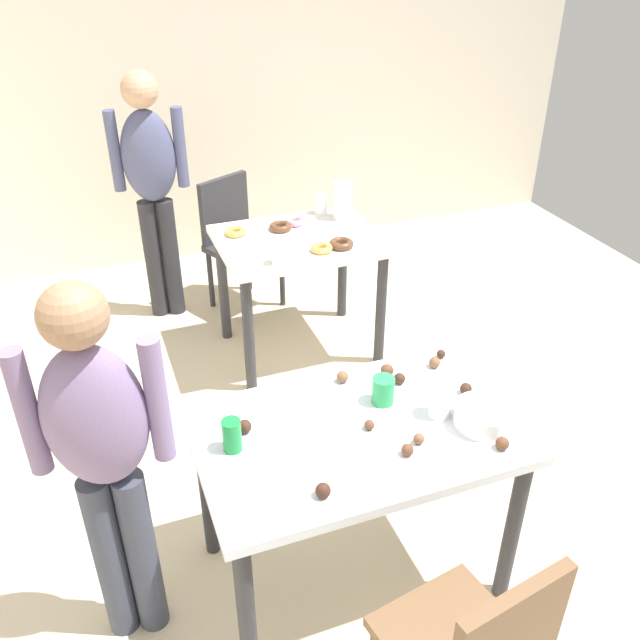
% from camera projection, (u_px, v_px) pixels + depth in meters
% --- Properties ---
extents(ground_plane, '(6.40, 6.40, 0.00)m').
position_uv_depth(ground_plane, '(339.00, 560.00, 2.83)').
color(ground_plane, beige).
extents(wall_back, '(6.40, 0.10, 2.60)m').
position_uv_depth(wall_back, '(171.00, 83.00, 4.72)').
color(wall_back, beige).
rests_on(wall_back, ground_plane).
extents(dining_table_near, '(1.14, 0.73, 0.75)m').
position_uv_depth(dining_table_near, '(356.00, 452.00, 2.46)').
color(dining_table_near, silver).
rests_on(dining_table_near, ground_plane).
extents(dining_table_far, '(0.91, 0.71, 0.75)m').
position_uv_depth(dining_table_far, '(299.00, 258.00, 3.88)').
color(dining_table_far, white).
rests_on(dining_table_far, ground_plane).
extents(chair_far_table, '(0.54, 0.54, 0.87)m').
position_uv_depth(chair_far_table, '(236.00, 236.00, 4.45)').
color(chair_far_table, '#2D2D33').
rests_on(chair_far_table, ground_plane).
extents(person_girl_near, '(0.46, 0.26, 1.47)m').
position_uv_depth(person_girl_near, '(102.00, 449.00, 2.13)').
color(person_girl_near, '#383D4C').
rests_on(person_girl_near, ground_plane).
extents(person_adult_far, '(0.46, 0.25, 1.57)m').
position_uv_depth(person_adult_far, '(151.00, 177.00, 4.09)').
color(person_adult_far, '#28282D').
rests_on(person_adult_far, ground_plane).
extents(mixing_bowl, '(0.20, 0.20, 0.08)m').
position_uv_depth(mixing_bowl, '(482.00, 416.00, 2.40)').
color(mixing_bowl, white).
rests_on(mixing_bowl, dining_table_near).
extents(soda_can, '(0.07, 0.07, 0.12)m').
position_uv_depth(soda_can, '(232.00, 435.00, 2.28)').
color(soda_can, '#198438').
rests_on(soda_can, dining_table_near).
extents(fork_near, '(0.17, 0.02, 0.01)m').
position_uv_depth(fork_near, '(294.00, 439.00, 2.35)').
color(fork_near, silver).
rests_on(fork_near, dining_table_near).
extents(cup_near_0, '(0.08, 0.08, 0.11)m').
position_uv_depth(cup_near_0, '(383.00, 390.00, 2.51)').
color(cup_near_0, green).
rests_on(cup_near_0, dining_table_near).
extents(cup_near_1, '(0.08, 0.08, 0.11)m').
position_uv_depth(cup_near_1, '(440.00, 402.00, 2.44)').
color(cup_near_1, white).
rests_on(cup_near_1, dining_table_near).
extents(cake_ball_0, '(0.05, 0.05, 0.05)m').
position_uv_depth(cake_ball_0, '(387.00, 370.00, 2.66)').
color(cake_ball_0, brown).
rests_on(cake_ball_0, dining_table_near).
extents(cake_ball_1, '(0.04, 0.04, 0.04)m').
position_uv_depth(cake_ball_1, '(441.00, 354.00, 2.78)').
color(cake_ball_1, '#3D2319').
rests_on(cake_ball_1, dining_table_near).
extents(cake_ball_2, '(0.04, 0.04, 0.04)m').
position_uv_depth(cake_ball_2, '(407.00, 450.00, 2.28)').
color(cake_ball_2, brown).
rests_on(cake_ball_2, dining_table_near).
extents(cake_ball_3, '(0.04, 0.04, 0.04)m').
position_uv_depth(cake_ball_3, '(419.00, 439.00, 2.33)').
color(cake_ball_3, brown).
rests_on(cake_ball_3, dining_table_near).
extents(cake_ball_4, '(0.04, 0.04, 0.04)m').
position_uv_depth(cake_ball_4, '(369.00, 425.00, 2.39)').
color(cake_ball_4, brown).
rests_on(cake_ball_4, dining_table_near).
extents(cake_ball_5, '(0.05, 0.05, 0.05)m').
position_uv_depth(cake_ball_5, '(245.00, 426.00, 2.38)').
color(cake_ball_5, '#3D2319').
rests_on(cake_ball_5, dining_table_near).
extents(cake_ball_6, '(0.05, 0.05, 0.05)m').
position_uv_depth(cake_ball_6, '(435.00, 362.00, 2.72)').
color(cake_ball_6, brown).
rests_on(cake_ball_6, dining_table_near).
extents(cake_ball_7, '(0.05, 0.05, 0.05)m').
position_uv_depth(cake_ball_7, '(466.00, 389.00, 2.57)').
color(cake_ball_7, '#3D2319').
rests_on(cake_ball_7, dining_table_near).
extents(cake_ball_8, '(0.05, 0.05, 0.05)m').
position_uv_depth(cake_ball_8, '(502.00, 443.00, 2.30)').
color(cake_ball_8, brown).
rests_on(cake_ball_8, dining_table_near).
extents(cake_ball_9, '(0.05, 0.05, 0.05)m').
position_uv_depth(cake_ball_9, '(342.00, 377.00, 2.63)').
color(cake_ball_9, brown).
rests_on(cake_ball_9, dining_table_near).
extents(cake_ball_10, '(0.04, 0.04, 0.04)m').
position_uv_depth(cake_ball_10, '(399.00, 379.00, 2.62)').
color(cake_ball_10, '#3D2319').
rests_on(cake_ball_10, dining_table_near).
extents(cake_ball_11, '(0.05, 0.05, 0.05)m').
position_uv_depth(cake_ball_11, '(323.00, 490.00, 2.11)').
color(cake_ball_11, '#3D2319').
rests_on(cake_ball_11, dining_table_near).
extents(pitcher_far, '(0.12, 0.12, 0.22)m').
position_uv_depth(pitcher_far, '(343.00, 200.00, 4.00)').
color(pitcher_far, white).
rests_on(pitcher_far, dining_table_far).
extents(cup_far_0, '(0.08, 0.08, 0.10)m').
position_uv_depth(cup_far_0, '(279.00, 255.00, 3.50)').
color(cup_far_0, white).
rests_on(cup_far_0, dining_table_far).
extents(cup_far_1, '(0.08, 0.08, 0.12)m').
position_uv_depth(cup_far_1, '(321.00, 204.00, 4.08)').
color(cup_far_1, white).
rests_on(cup_far_1, dining_table_far).
extents(donut_far_0, '(0.13, 0.13, 0.04)m').
position_uv_depth(donut_far_0, '(281.00, 227.00, 3.89)').
color(donut_far_0, brown).
rests_on(donut_far_0, dining_table_far).
extents(donut_far_1, '(0.12, 0.12, 0.04)m').
position_uv_depth(donut_far_1, '(295.00, 221.00, 3.96)').
color(donut_far_1, pink).
rests_on(donut_far_1, dining_table_far).
extents(donut_far_2, '(0.14, 0.14, 0.04)m').
position_uv_depth(donut_far_2, '(341.00, 244.00, 3.69)').
color(donut_far_2, brown).
rests_on(donut_far_2, dining_table_far).
extents(donut_far_3, '(0.12, 0.12, 0.04)m').
position_uv_depth(donut_far_3, '(235.00, 232.00, 3.83)').
color(donut_far_3, gold).
rests_on(donut_far_3, dining_table_far).
extents(donut_far_4, '(0.12, 0.12, 0.04)m').
position_uv_depth(donut_far_4, '(321.00, 248.00, 3.65)').
color(donut_far_4, gold).
rests_on(donut_far_4, dining_table_far).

